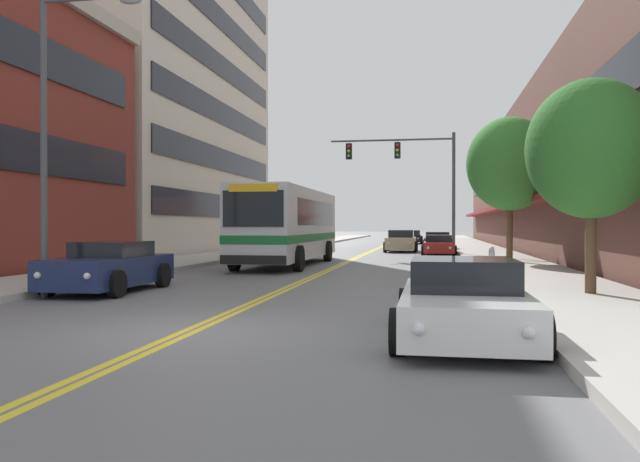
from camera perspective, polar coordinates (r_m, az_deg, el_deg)
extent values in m
plane|color=slate|center=(46.96, 5.28, -1.61)|extent=(240.00, 240.00, 0.00)
cube|color=#B2ADA5|center=(48.11, -3.34, -1.45)|extent=(3.48, 106.00, 0.17)
cube|color=#B2ADA5|center=(46.91, 14.13, -1.52)|extent=(3.48, 106.00, 0.17)
cube|color=yellow|center=(46.97, 5.16, -1.60)|extent=(0.14, 106.00, 0.01)
cube|color=yellow|center=(46.95, 5.41, -1.60)|extent=(0.14, 106.00, 0.01)
cube|color=black|center=(22.22, -26.36, 6.78)|extent=(0.08, 14.89, 1.40)
cube|color=black|center=(22.83, -26.39, 15.17)|extent=(0.08, 14.89, 1.40)
cube|color=beige|center=(43.99, -16.53, 13.81)|extent=(12.00, 22.68, 23.74)
cube|color=black|center=(40.49, -8.83, 2.25)|extent=(0.08, 20.86, 1.40)
cube|color=black|center=(40.69, -8.83, 6.43)|extent=(0.08, 20.86, 1.40)
cube|color=black|center=(41.10, -8.84, 10.55)|extent=(0.08, 20.86, 1.40)
cube|color=black|center=(41.72, -8.84, 14.56)|extent=(0.08, 20.86, 1.40)
cube|color=black|center=(42.53, -8.85, 18.45)|extent=(0.08, 20.86, 1.40)
cube|color=brown|center=(47.78, 21.35, 4.19)|extent=(8.00, 68.00, 9.66)
cube|color=maroon|center=(47.02, 15.89, 1.91)|extent=(1.10, 61.20, 0.24)
cube|color=black|center=(47.25, 16.52, 5.66)|extent=(0.08, 61.20, 1.40)
cube|color=silver|center=(27.41, -2.92, 0.66)|extent=(2.46, 11.03, 2.93)
cube|color=#196B33|center=(27.42, -2.91, -0.56)|extent=(2.48, 11.05, 0.32)
cube|color=black|center=(27.96, -2.66, 1.62)|extent=(2.49, 8.60, 1.05)
cube|color=black|center=(22.06, -6.15, 2.06)|extent=(2.21, 0.04, 1.29)
cube|color=yellow|center=(22.09, -6.16, 3.96)|extent=(1.77, 0.06, 0.28)
cube|color=black|center=(22.07, -6.16, -2.65)|extent=(2.41, 0.08, 0.32)
cylinder|color=black|center=(24.16, -7.83, -2.44)|extent=(0.30, 1.00, 1.00)
cylinder|color=black|center=(23.51, -1.98, -2.52)|extent=(0.30, 1.00, 1.00)
cylinder|color=black|center=(30.68, -3.93, -1.81)|extent=(0.30, 1.00, 1.00)
cylinder|color=black|center=(30.17, 0.71, -1.85)|extent=(0.30, 1.00, 1.00)
cube|color=#475675|center=(44.37, -0.61, -1.02)|extent=(1.95, 4.59, 0.74)
cube|color=black|center=(44.54, -0.56, -0.23)|extent=(1.67, 2.02, 0.48)
cylinder|color=black|center=(43.18, -2.26, -1.35)|extent=(0.22, 0.66, 0.66)
cylinder|color=black|center=(42.80, 0.35, -1.37)|extent=(0.22, 0.66, 0.66)
cylinder|color=black|center=(45.96, -1.50, -1.24)|extent=(0.22, 0.66, 0.66)
cylinder|color=black|center=(45.61, 0.95, -1.25)|extent=(0.22, 0.66, 0.66)
sphere|color=silver|center=(42.23, -2.10, -1.04)|extent=(0.16, 0.16, 0.16)
sphere|color=silver|center=(41.97, -0.28, -1.05)|extent=(0.16, 0.16, 0.16)
cube|color=red|center=(46.76, -0.93, -0.89)|extent=(0.18, 0.04, 0.10)
cube|color=red|center=(46.52, 0.77, -0.90)|extent=(0.18, 0.04, 0.10)
cube|color=#19234C|center=(17.41, -18.71, -3.45)|extent=(1.79, 4.25, 0.73)
cube|color=black|center=(17.53, -18.45, -1.57)|extent=(1.54, 1.87, 0.40)
cylinder|color=black|center=(16.78, -23.65, -4.35)|extent=(0.22, 0.68, 0.68)
cylinder|color=black|center=(15.83, -18.09, -4.62)|extent=(0.22, 0.68, 0.68)
cylinder|color=black|center=(19.01, -19.23, -3.76)|extent=(0.22, 0.68, 0.68)
cylinder|color=black|center=(18.19, -14.16, -3.94)|extent=(0.22, 0.68, 0.68)
sphere|color=silver|center=(15.91, -24.43, -3.71)|extent=(0.16, 0.16, 0.16)
sphere|color=silver|center=(15.24, -20.53, -3.88)|extent=(0.16, 0.16, 0.16)
cube|color=red|center=(19.59, -17.36, -2.90)|extent=(0.18, 0.04, 0.10)
cube|color=red|center=(19.03, -13.90, -2.99)|extent=(0.18, 0.04, 0.10)
cube|color=white|center=(9.84, 13.00, -6.99)|extent=(1.82, 4.28, 0.58)
cube|color=black|center=(9.96, 12.96, -3.84)|extent=(1.56, 1.88, 0.47)
cylinder|color=black|center=(8.55, 7.13, -9.12)|extent=(0.22, 0.64, 0.64)
cylinder|color=black|center=(8.66, 19.71, -9.03)|extent=(0.22, 0.64, 0.64)
cylinder|color=black|center=(11.17, 7.84, -6.84)|extent=(0.22, 0.64, 0.64)
cylinder|color=black|center=(11.25, 17.43, -6.80)|extent=(0.22, 0.64, 0.64)
sphere|color=silver|center=(7.69, 9.04, -8.89)|extent=(0.16, 0.16, 0.16)
sphere|color=silver|center=(7.77, 18.58, -8.81)|extent=(0.16, 0.16, 0.16)
cube|color=red|center=(11.96, 9.32, -5.50)|extent=(0.18, 0.04, 0.10)
cube|color=red|center=(12.02, 15.61, -5.49)|extent=(0.18, 0.04, 0.10)
cube|color=maroon|center=(37.20, 10.79, -1.46)|extent=(1.71, 4.24, 0.59)
cube|color=black|center=(37.35, 10.79, -0.68)|extent=(1.47, 1.87, 0.41)
cylinder|color=black|center=(35.89, 9.42, -1.78)|extent=(0.22, 0.62, 0.62)
cylinder|color=black|center=(35.91, 12.22, -1.78)|extent=(0.22, 0.62, 0.62)
cylinder|color=black|center=(38.52, 9.46, -1.62)|extent=(0.22, 0.62, 0.62)
cylinder|color=black|center=(38.54, 12.07, -1.63)|extent=(0.22, 0.62, 0.62)
sphere|color=silver|center=(35.05, 9.86, -1.53)|extent=(0.16, 0.16, 0.16)
sphere|color=silver|center=(35.07, 11.81, -1.53)|extent=(0.16, 0.16, 0.16)
cube|color=red|center=(39.32, 9.85, -1.31)|extent=(0.18, 0.04, 0.10)
cube|color=red|center=(39.34, 11.65, -1.31)|extent=(0.18, 0.04, 0.10)
cube|color=#38383D|center=(44.13, 10.69, -1.07)|extent=(1.85, 4.61, 0.67)
cube|color=black|center=(44.31, 10.68, -0.36)|extent=(1.59, 2.03, 0.42)
cylinder|color=black|center=(42.71, 9.44, -1.36)|extent=(0.22, 0.70, 0.70)
cylinder|color=black|center=(42.73, 11.97, -1.36)|extent=(0.22, 0.70, 0.70)
cylinder|color=black|center=(45.57, 9.48, -1.24)|extent=(0.22, 0.70, 0.70)
cylinder|color=black|center=(45.59, 11.85, -1.24)|extent=(0.22, 0.70, 0.70)
sphere|color=silver|center=(41.81, 9.83, -1.11)|extent=(0.16, 0.16, 0.16)
sphere|color=silver|center=(41.82, 11.61, -1.11)|extent=(0.16, 0.16, 0.16)
cube|color=red|center=(46.44, 9.83, -0.94)|extent=(0.18, 0.04, 0.10)
cube|color=red|center=(46.46, 11.48, -0.95)|extent=(0.18, 0.04, 0.10)
cube|color=#BCAD89|center=(41.61, 7.43, -1.10)|extent=(1.86, 4.59, 0.75)
cube|color=black|center=(41.78, 7.44, -0.25)|extent=(1.60, 2.02, 0.49)
cylinder|color=black|center=(40.25, 5.98, -1.47)|extent=(0.22, 0.70, 0.70)
cylinder|color=black|center=(40.16, 8.69, -1.48)|extent=(0.22, 0.70, 0.70)
cylinder|color=black|center=(43.09, 6.25, -1.34)|extent=(0.22, 0.70, 0.70)
cylinder|color=black|center=(43.00, 8.78, -1.34)|extent=(0.22, 0.70, 0.70)
sphere|color=silver|center=(39.33, 6.33, -1.14)|extent=(0.16, 0.16, 0.16)
sphere|color=silver|center=(39.27, 8.22, -1.15)|extent=(0.16, 0.16, 0.16)
cube|color=red|center=(43.94, 6.70, -0.97)|extent=(0.18, 0.04, 0.10)
cube|color=red|center=(43.88, 8.44, -0.97)|extent=(0.18, 0.04, 0.10)
cube|color=black|center=(59.93, 8.42, -0.66)|extent=(1.71, 4.67, 0.63)
cube|color=black|center=(60.11, 8.43, -0.14)|extent=(1.47, 2.06, 0.45)
cylinder|color=black|center=(58.52, 7.52, -0.84)|extent=(0.22, 0.70, 0.70)
cylinder|color=black|center=(58.47, 9.24, -0.85)|extent=(0.22, 0.70, 0.70)
cylinder|color=black|center=(61.42, 7.64, -0.78)|extent=(0.22, 0.70, 0.70)
cylinder|color=black|center=(61.37, 9.28, -0.78)|extent=(0.22, 0.70, 0.70)
sphere|color=silver|center=(57.60, 7.76, -0.68)|extent=(0.16, 0.16, 0.16)
sphere|color=silver|center=(57.57, 8.95, -0.68)|extent=(0.16, 0.16, 0.16)
cube|color=red|center=(62.30, 7.92, -0.59)|extent=(0.18, 0.04, 0.10)
cube|color=red|center=(62.26, 9.05, -0.59)|extent=(0.18, 0.04, 0.10)
cylinder|color=#47474C|center=(36.01, 12.12, 3.30)|extent=(0.18, 0.18, 6.99)
cylinder|color=#47474C|center=(36.34, 6.54, 8.26)|extent=(7.01, 0.11, 0.11)
cube|color=black|center=(36.25, 7.10, 7.33)|extent=(0.34, 0.26, 0.92)
sphere|color=red|center=(36.12, 7.09, 7.79)|extent=(0.18, 0.18, 0.18)
sphere|color=yellow|center=(36.09, 7.09, 7.36)|extent=(0.18, 0.18, 0.18)
sphere|color=green|center=(36.05, 7.09, 6.92)|extent=(0.18, 0.18, 0.18)
cylinder|color=black|center=(36.31, 7.10, 8.16)|extent=(0.02, 0.02, 0.14)
cube|color=black|center=(36.50, 2.66, 7.28)|extent=(0.34, 0.26, 0.92)
sphere|color=red|center=(36.37, 2.63, 7.74)|extent=(0.18, 0.18, 0.18)
sphere|color=yellow|center=(36.34, 2.63, 7.31)|extent=(0.18, 0.18, 0.18)
sphere|color=green|center=(36.31, 2.63, 6.88)|extent=(0.18, 0.18, 0.18)
cylinder|color=black|center=(36.56, 2.66, 8.11)|extent=(0.02, 0.02, 0.14)
cylinder|color=#47474C|center=(16.59, -23.95, 7.05)|extent=(0.16, 0.16, 7.30)
ellipsoid|color=#B2B2B7|center=(16.22, -16.90, 19.58)|extent=(0.56, 0.28, 0.20)
cylinder|color=brown|center=(15.79, 23.51, -1.43)|extent=(0.25, 0.25, 2.10)
ellipsoid|color=#2D6B28|center=(15.88, 23.54, 6.91)|extent=(2.95, 2.95, 3.24)
cylinder|color=brown|center=(28.44, 16.94, 0.03)|extent=(0.28, 0.28, 2.68)
ellipsoid|color=#387F33|center=(28.56, 16.96, 5.90)|extent=(3.72, 3.72, 4.10)
cylinder|color=#B7B7BC|center=(21.84, 15.42, -2.69)|extent=(0.21, 0.21, 0.72)
sphere|color=#B7B7BC|center=(21.82, 15.42, -1.61)|extent=(0.19, 0.19, 0.19)
cylinder|color=#B7B7BC|center=(21.82, 15.04, -2.48)|extent=(0.08, 0.09, 0.09)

